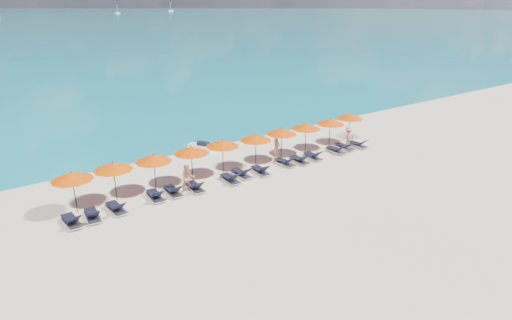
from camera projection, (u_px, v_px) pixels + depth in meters
ground at (287, 195)px, 24.23m from camera, size 1400.00×1400.00×0.00m
sailboat_near at (118, 12)px, 477.43m from camera, size 5.23×1.74×9.59m
sailboat_far at (171, 10)px, 611.94m from camera, size 6.89×2.30×12.64m
jetski at (202, 147)px, 31.25m from camera, size 1.60×2.18×0.73m
beachgoer_a at (276, 148)px, 29.41m from camera, size 0.74×0.61×1.73m
beachgoer_b at (188, 179)px, 24.30m from camera, size 0.92×0.71×1.66m
beachgoer_c at (348, 137)px, 32.07m from camera, size 1.08×0.66×1.56m
umbrella_0 at (72, 176)px, 21.51m from camera, size 2.10×2.10×2.28m
umbrella_1 at (113, 166)px, 22.83m from camera, size 2.10×2.10×2.28m
umbrella_2 at (153, 158)px, 24.02m from camera, size 2.10×2.10×2.28m
umbrella_3 at (191, 150)px, 25.33m from camera, size 2.10×2.10×2.28m
umbrella_4 at (223, 143)px, 26.58m from camera, size 2.10×2.10×2.28m
umbrella_5 at (256, 137)px, 27.77m from camera, size 2.10×2.10×2.28m
umbrella_6 at (282, 131)px, 29.09m from camera, size 2.10×2.10×2.28m
umbrella_7 at (306, 126)px, 30.30m from camera, size 2.10×2.10×2.28m
umbrella_8 at (330, 121)px, 31.53m from camera, size 2.10×2.10×2.28m
umbrella_9 at (350, 116)px, 33.01m from camera, size 2.10×2.10×2.28m
lounger_0 at (71, 221)px, 20.83m from camera, size 0.74×1.74×0.66m
lounger_1 at (92, 215)px, 21.39m from camera, size 0.78×1.75×0.66m
lounger_2 at (116, 208)px, 22.15m from camera, size 0.74×1.74×0.66m
lounger_3 at (155, 195)px, 23.57m from camera, size 0.76×1.75×0.66m
lounger_4 at (173, 191)px, 24.15m from camera, size 0.69×1.72×0.66m
lounger_5 at (195, 187)px, 24.70m from camera, size 0.73×1.74×0.66m
lounger_6 at (230, 178)px, 25.85m from camera, size 0.66×1.71×0.66m
lounger_7 at (241, 173)px, 26.65m from camera, size 0.65×1.71×0.66m
lounger_8 at (260, 170)px, 27.13m from camera, size 0.77×1.75×0.66m
lounger_9 at (285, 162)px, 28.53m from camera, size 0.74×1.74×0.66m
lounger_10 at (299, 160)px, 28.97m from camera, size 0.69×1.72×0.66m
lounger_11 at (313, 156)px, 29.71m from camera, size 0.79×1.75×0.66m
lounger_12 at (336, 150)px, 30.91m from camera, size 0.64×1.71×0.66m
lounger_13 at (345, 146)px, 31.67m from camera, size 0.67×1.72×0.66m
lounger_14 at (358, 144)px, 32.15m from camera, size 0.71×1.73×0.66m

